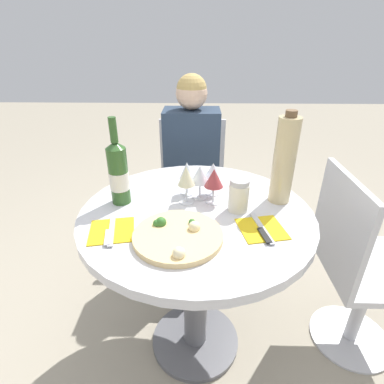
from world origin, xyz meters
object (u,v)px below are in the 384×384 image
object	(u,v)px
dining_table	(196,246)
wine_bottle	(118,173)
chair_empty_side	(358,271)
tall_carafe	(284,161)
seated_diner	(191,190)
chair_behind_diner	(192,192)
pizza_large	(178,235)

from	to	relation	value
dining_table	wine_bottle	size ratio (longest dim) A/B	2.61
chair_empty_side	tall_carafe	distance (m)	0.63
seated_diner	tall_carafe	world-z (taller)	seated_diner
dining_table	tall_carafe	size ratio (longest dim) A/B	2.46
wine_bottle	tall_carafe	size ratio (longest dim) A/B	0.94
dining_table	chair_behind_diner	size ratio (longest dim) A/B	1.00
seated_diner	chair_empty_side	distance (m)	0.96
dining_table	tall_carafe	bearing A→B (deg)	14.52
pizza_large	tall_carafe	bearing A→B (deg)	34.48
wine_bottle	dining_table	bearing A→B (deg)	-11.13
seated_diner	tall_carafe	size ratio (longest dim) A/B	3.28
chair_behind_diner	pizza_large	size ratio (longest dim) A/B	2.99
pizza_large	wine_bottle	world-z (taller)	wine_bottle
chair_behind_diner	seated_diner	bearing A→B (deg)	90.00
chair_empty_side	dining_table	bearing A→B (deg)	-87.13
chair_behind_diner	chair_empty_side	bearing A→B (deg)	135.58
chair_behind_diner	wine_bottle	world-z (taller)	wine_bottle
dining_table	chair_empty_side	world-z (taller)	chair_empty_side
dining_table	pizza_large	size ratio (longest dim) A/B	2.99
pizza_large	dining_table	bearing A→B (deg)	72.23
seated_diner	tall_carafe	xyz separation A→B (m)	(0.37, -0.54, 0.41)
pizza_large	tall_carafe	xyz separation A→B (m)	(0.39, 0.27, 0.16)
wine_bottle	pizza_large	bearing A→B (deg)	-45.01
pizza_large	chair_behind_diner	bearing A→B (deg)	88.56
seated_diner	chair_empty_side	size ratio (longest dim) A/B	1.33
dining_table	wine_bottle	world-z (taller)	wine_bottle
pizza_large	seated_diner	bearing A→B (deg)	88.30
seated_diner	pizza_large	xyz separation A→B (m)	(-0.02, -0.81, 0.25)
seated_diner	dining_table	bearing A→B (deg)	93.16
dining_table	chair_behind_diner	distance (m)	0.79
dining_table	pizza_large	xyz separation A→B (m)	(-0.06, -0.18, 0.18)
dining_table	seated_diner	xyz separation A→B (m)	(-0.03, 0.63, -0.06)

